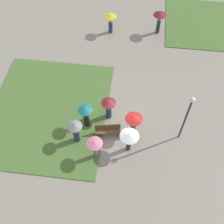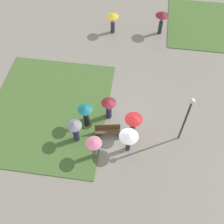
{
  "view_description": "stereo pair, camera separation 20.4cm",
  "coord_description": "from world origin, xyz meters",
  "px_view_note": "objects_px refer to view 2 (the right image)",
  "views": [
    {
      "loc": [
        0.7,
        -10.2,
        16.0
      ],
      "look_at": [
        -0.57,
        0.28,
        1.16
      ],
      "focal_mm": 45.0,
      "sensor_mm": 36.0,
      "label": 1
    },
    {
      "loc": [
        0.91,
        -10.18,
        16.0
      ],
      "look_at": [
        -0.57,
        0.28,
        1.16
      ],
      "focal_mm": 45.0,
      "sensor_mm": 36.0,
      "label": 2
    }
  ],
  "objects_px": {
    "crowd_person_grey": "(75,129)",
    "lone_walker_mid_plaza": "(113,20)",
    "crowd_person_white": "(129,138)",
    "crowd_person_pink": "(94,146)",
    "lamp_post": "(187,115)",
    "crowd_person_red": "(133,121)",
    "park_bench": "(108,130)",
    "lone_walker_far_path": "(162,18)",
    "crowd_person_teal": "(86,113)",
    "crowd_person_maroon": "(109,106)"
  },
  "relations": [
    {
      "from": "crowd_person_white",
      "to": "lone_walker_far_path",
      "type": "distance_m",
      "value": 11.85
    },
    {
      "from": "crowd_person_white",
      "to": "crowd_person_grey",
      "type": "bearing_deg",
      "value": 108.79
    },
    {
      "from": "crowd_person_white",
      "to": "crowd_person_teal",
      "type": "height_order",
      "value": "crowd_person_teal"
    },
    {
      "from": "crowd_person_teal",
      "to": "lone_walker_mid_plaza",
      "type": "bearing_deg",
      "value": 82.36
    },
    {
      "from": "crowd_person_white",
      "to": "lone_walker_mid_plaza",
      "type": "relative_size",
      "value": 1.01
    },
    {
      "from": "crowd_person_maroon",
      "to": "crowd_person_teal",
      "type": "distance_m",
      "value": 1.62
    },
    {
      "from": "park_bench",
      "to": "lone_walker_mid_plaza",
      "type": "height_order",
      "value": "lone_walker_mid_plaza"
    },
    {
      "from": "crowd_person_white",
      "to": "crowd_person_pink",
      "type": "xyz_separation_m",
      "value": [
        -1.98,
        -0.76,
        -0.1
      ]
    },
    {
      "from": "crowd_person_white",
      "to": "lamp_post",
      "type": "bearing_deg",
      "value": -45.21
    },
    {
      "from": "crowd_person_grey",
      "to": "crowd_person_pink",
      "type": "bearing_deg",
      "value": 69.67
    },
    {
      "from": "lone_walker_mid_plaza",
      "to": "lone_walker_far_path",
      "type": "bearing_deg",
      "value": -64.26
    },
    {
      "from": "crowd_person_white",
      "to": "crowd_person_pink",
      "type": "height_order",
      "value": "crowd_person_pink"
    },
    {
      "from": "crowd_person_maroon",
      "to": "crowd_person_teal",
      "type": "xyz_separation_m",
      "value": [
        -1.37,
        -0.87,
        0.1
      ]
    },
    {
      "from": "park_bench",
      "to": "crowd_person_white",
      "type": "xyz_separation_m",
      "value": [
        1.44,
        -0.96,
        0.96
      ]
    },
    {
      "from": "crowd_person_red",
      "to": "lone_walker_far_path",
      "type": "height_order",
      "value": "lone_walker_far_path"
    },
    {
      "from": "crowd_person_teal",
      "to": "crowd_person_maroon",
      "type": "bearing_deg",
      "value": 26.9
    },
    {
      "from": "crowd_person_pink",
      "to": "lone_walker_far_path",
      "type": "distance_m",
      "value": 13.0
    },
    {
      "from": "crowd_person_red",
      "to": "crowd_person_pink",
      "type": "relative_size",
      "value": 1.04
    },
    {
      "from": "crowd_person_white",
      "to": "crowd_person_grey",
      "type": "distance_m",
      "value": 3.37
    },
    {
      "from": "lone_walker_far_path",
      "to": "crowd_person_grey",
      "type": "bearing_deg",
      "value": 152.49
    },
    {
      "from": "lone_walker_far_path",
      "to": "lone_walker_mid_plaza",
      "type": "distance_m",
      "value": 4.1
    },
    {
      "from": "crowd_person_maroon",
      "to": "lone_walker_mid_plaza",
      "type": "xyz_separation_m",
      "value": [
        -0.99,
        8.97,
        -0.01
      ]
    },
    {
      "from": "crowd_person_grey",
      "to": "lone_walker_mid_plaza",
      "type": "bearing_deg",
      "value": -168.35
    },
    {
      "from": "crowd_person_red",
      "to": "lone_walker_mid_plaza",
      "type": "bearing_deg",
      "value": 101.62
    },
    {
      "from": "lamp_post",
      "to": "park_bench",
      "type": "bearing_deg",
      "value": -175.98
    },
    {
      "from": "crowd_person_teal",
      "to": "crowd_person_grey",
      "type": "height_order",
      "value": "crowd_person_teal"
    },
    {
      "from": "crowd_person_maroon",
      "to": "lone_walker_mid_plaza",
      "type": "height_order",
      "value": "crowd_person_maroon"
    },
    {
      "from": "crowd_person_grey",
      "to": "park_bench",
      "type": "bearing_deg",
      "value": 126.43
    },
    {
      "from": "crowd_person_red",
      "to": "lone_walker_mid_plaza",
      "type": "relative_size",
      "value": 1.06
    },
    {
      "from": "lone_walker_mid_plaza",
      "to": "crowd_person_maroon",
      "type": "bearing_deg",
      "value": -154.25
    },
    {
      "from": "crowd_person_pink",
      "to": "lone_walker_far_path",
      "type": "height_order",
      "value": "lone_walker_far_path"
    },
    {
      "from": "crowd_person_grey",
      "to": "lone_walker_mid_plaza",
      "type": "distance_m",
      "value": 11.09
    },
    {
      "from": "crowd_person_pink",
      "to": "lamp_post",
      "type": "bearing_deg",
      "value": 147.81
    },
    {
      "from": "lamp_post",
      "to": "crowd_person_red",
      "type": "distance_m",
      "value": 3.3
    },
    {
      "from": "park_bench",
      "to": "crowd_person_pink",
      "type": "relative_size",
      "value": 0.94
    },
    {
      "from": "park_bench",
      "to": "crowd_person_teal",
      "type": "xyz_separation_m",
      "value": [
        -1.49,
        0.51,
        0.85
      ]
    },
    {
      "from": "crowd_person_maroon",
      "to": "lone_walker_mid_plaza",
      "type": "bearing_deg",
      "value": 119.7
    },
    {
      "from": "crowd_person_teal",
      "to": "crowd_person_white",
      "type": "bearing_deg",
      "value": -32.15
    },
    {
      "from": "park_bench",
      "to": "lamp_post",
      "type": "height_order",
      "value": "lamp_post"
    },
    {
      "from": "lone_walker_far_path",
      "to": "crowd_person_red",
      "type": "bearing_deg",
      "value": 168.11
    },
    {
      "from": "crowd_person_maroon",
      "to": "crowd_person_pink",
      "type": "distance_m",
      "value": 3.13
    },
    {
      "from": "lamp_post",
      "to": "crowd_person_maroon",
      "type": "xyz_separation_m",
      "value": [
        -4.78,
        1.05,
        -1.45
      ]
    },
    {
      "from": "lone_walker_far_path",
      "to": "lone_walker_mid_plaza",
      "type": "bearing_deg",
      "value": 91.74
    },
    {
      "from": "park_bench",
      "to": "lone_walker_far_path",
      "type": "height_order",
      "value": "lone_walker_far_path"
    },
    {
      "from": "crowd_person_pink",
      "to": "lone_walker_mid_plaza",
      "type": "xyz_separation_m",
      "value": [
        -0.57,
        12.07,
        -0.12
      ]
    },
    {
      "from": "lone_walker_mid_plaza",
      "to": "crowd_person_teal",
      "type": "bearing_deg",
      "value": -162.76
    },
    {
      "from": "lamp_post",
      "to": "crowd_person_grey",
      "type": "relative_size",
      "value": 2.14
    },
    {
      "from": "park_bench",
      "to": "crowd_person_teal",
      "type": "height_order",
      "value": "crowd_person_teal"
    },
    {
      "from": "crowd_person_white",
      "to": "crowd_person_teal",
      "type": "relative_size",
      "value": 0.92
    },
    {
      "from": "crowd_person_red",
      "to": "crowd_person_white",
      "type": "distance_m",
      "value": 1.26
    }
  ]
}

